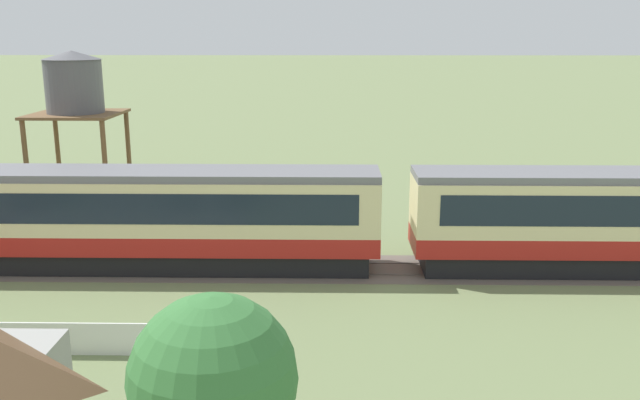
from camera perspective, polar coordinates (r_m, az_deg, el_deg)
name	(u,v)px	position (r m, az deg, el deg)	size (l,w,h in m)	color
passenger_train	(402,215)	(27.98, 6.95, -1.30)	(92.09, 2.88, 4.20)	#AD1E19
railway_track	(482,269)	(29.20, 13.49, -5.71)	(139.23, 3.60, 0.04)	#665B51
water_tower	(74,87)	(41.69, -20.00, 8.90)	(4.91, 4.91, 8.68)	brown
yard_tree_0	(213,379)	(11.97, -8.98, -14.67)	(2.90, 2.90, 5.37)	brown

